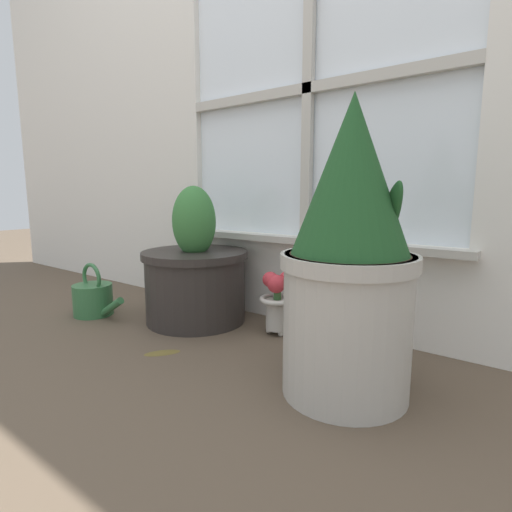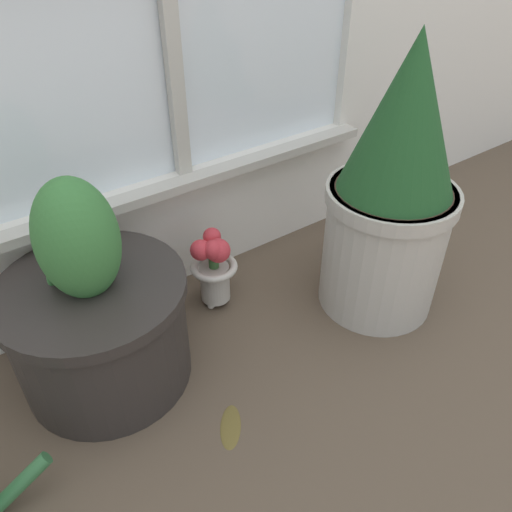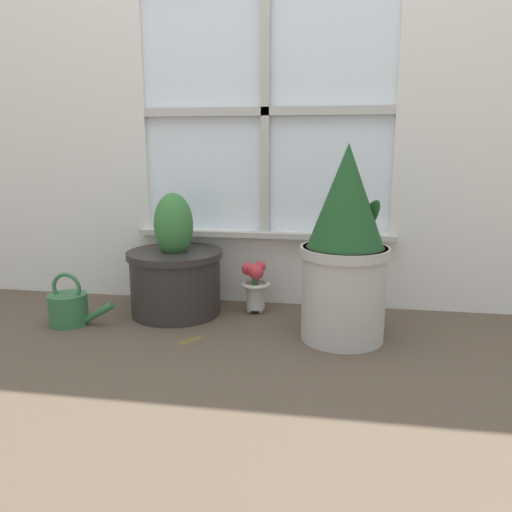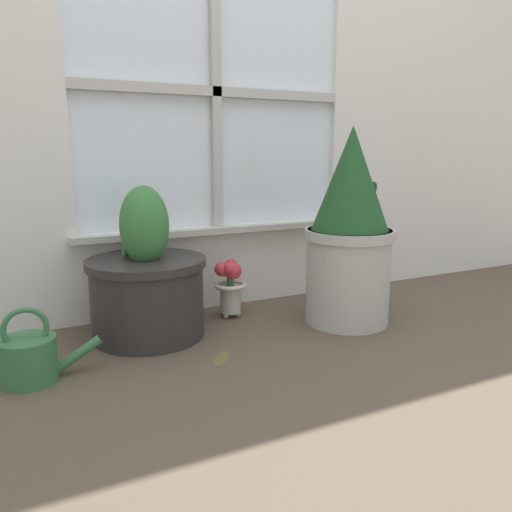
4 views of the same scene
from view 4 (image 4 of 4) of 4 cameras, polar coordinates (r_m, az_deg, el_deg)
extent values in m
plane|color=brown|center=(1.63, 2.89, -10.59)|extent=(10.00, 10.00, 0.00)
cube|color=silver|center=(2.87, 23.99, 23.51)|extent=(1.66, 0.05, 2.50)
cube|color=silver|center=(2.05, -4.42, -1.08)|extent=(1.08, 0.05, 0.33)
cube|color=white|center=(2.02, -4.88, 18.14)|extent=(1.08, 0.02, 1.03)
cube|color=#BCB7AD|center=(1.99, -4.58, 18.23)|extent=(0.04, 0.02, 1.03)
cube|color=#BCB7AD|center=(1.99, -4.58, 18.23)|extent=(1.08, 0.02, 0.04)
cube|color=#BCB7AD|center=(1.98, -4.01, 2.98)|extent=(1.14, 0.06, 0.02)
cylinder|color=#2D2826|center=(1.73, -12.27, -4.68)|extent=(0.38, 0.38, 0.27)
cylinder|color=#2D2826|center=(1.70, -12.45, -0.74)|extent=(0.40, 0.40, 0.03)
cylinder|color=#38281E|center=(1.70, -12.46, -0.46)|extent=(0.35, 0.35, 0.01)
ellipsoid|color=#387538|center=(1.68, -12.64, 3.41)|extent=(0.16, 0.16, 0.26)
ellipsoid|color=#387538|center=(1.74, -13.86, 1.92)|extent=(0.13, 0.08, 0.14)
cylinder|color=#B7B2A8|center=(1.86, 10.44, -2.28)|extent=(0.30, 0.30, 0.35)
cylinder|color=#B7B2A8|center=(1.83, 10.62, 2.47)|extent=(0.32, 0.32, 0.03)
cylinder|color=#38281E|center=(1.83, 10.64, 2.85)|extent=(0.28, 0.28, 0.01)
cone|color=#1E4C23|center=(1.81, 10.86, 8.73)|extent=(0.27, 0.27, 0.36)
ellipsoid|color=#1E4C23|center=(1.90, 11.62, 6.08)|extent=(0.13, 0.16, 0.19)
sphere|color=#BCB7AD|center=(1.96, -3.26, -6.38)|extent=(0.02, 0.02, 0.02)
sphere|color=#BCB7AD|center=(1.91, -3.45, -6.85)|extent=(0.02, 0.02, 0.02)
sphere|color=#BCB7AD|center=(1.93, -2.06, -6.65)|extent=(0.02, 0.02, 0.02)
cylinder|color=#BCB7AD|center=(1.91, -2.94, -4.90)|extent=(0.08, 0.08, 0.11)
torus|color=#BCB7AD|center=(1.90, -2.96, -3.38)|extent=(0.12, 0.12, 0.02)
cylinder|color=#386633|center=(1.89, -2.97, -2.53)|extent=(0.03, 0.03, 0.06)
sphere|color=#C6333D|center=(1.88, -2.98, -1.59)|extent=(0.04, 0.04, 0.04)
sphere|color=#C6333D|center=(1.91, -2.80, -1.00)|extent=(0.05, 0.05, 0.05)
sphere|color=#C6333D|center=(1.89, -3.72, -1.69)|extent=(0.05, 0.05, 0.05)
sphere|color=#C6333D|center=(1.87, -3.96, -1.51)|extent=(0.05, 0.05, 0.05)
sphere|color=#C6333D|center=(1.86, -3.06, -1.46)|extent=(0.05, 0.05, 0.05)
sphere|color=#C6333D|center=(1.87, -2.61, -1.72)|extent=(0.06, 0.06, 0.06)
cylinder|color=#336B3D|center=(1.52, -24.58, -10.75)|extent=(0.15, 0.15, 0.12)
cylinder|color=#336B3D|center=(1.53, -19.58, -10.47)|extent=(0.13, 0.03, 0.09)
torus|color=#336B3D|center=(1.49, -24.87, -7.57)|extent=(0.12, 0.02, 0.12)
ellipsoid|color=brown|center=(1.56, -4.05, -11.48)|extent=(0.10, 0.11, 0.01)
camera|label=1|loc=(1.58, 42.37, 4.05)|focal=28.00mm
camera|label=2|loc=(0.87, -12.43, 32.61)|focal=35.00mm
camera|label=3|loc=(1.11, 82.48, 5.72)|focal=35.00mm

